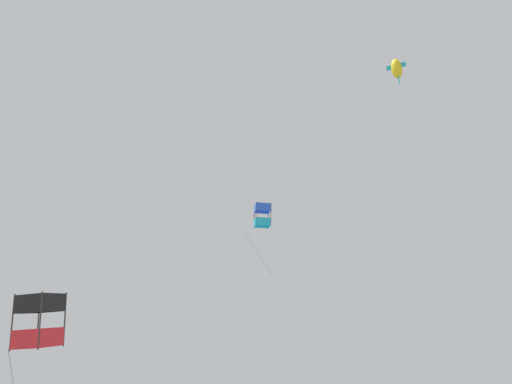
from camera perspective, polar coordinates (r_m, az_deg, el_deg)
kite_box_far_centre at (r=31.36m, az=0.88°, el=-3.23°), size 2.16×2.18×5.24m
kite_box_mid_left at (r=17.22m, az=-27.42°, el=-15.28°), size 2.22×1.87×5.77m
kite_fish_upper_right at (r=23.34m, az=18.59°, el=15.61°), size 0.91×0.87×1.42m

